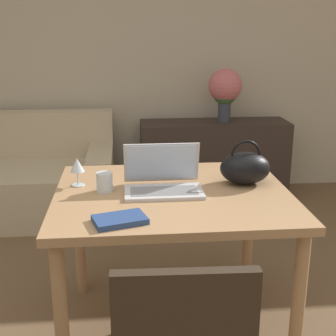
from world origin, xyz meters
name	(u,v)px	position (x,y,z in m)	size (l,w,h in m)	color
wall_back	(133,48)	(0.00, 2.96, 1.35)	(10.00, 0.06, 2.70)	#BCB29E
dining_table	(172,210)	(0.13, 0.68, 0.68)	(1.13, 0.96, 0.77)	#A87F56
couch	(7,181)	(-1.10, 2.42, 0.28)	(1.80, 0.92, 0.82)	#C1B293
sideboard	(214,160)	(0.72, 2.65, 0.36)	(1.33, 0.40, 0.72)	#332823
laptop	(163,178)	(0.09, 0.72, 0.83)	(0.38, 0.27, 0.22)	silver
drinking_glass	(104,182)	(-0.19, 0.71, 0.82)	(0.08, 0.08, 0.09)	silver
wine_glass	(77,166)	(-0.33, 0.81, 0.87)	(0.07, 0.07, 0.14)	silver
handbag	(245,168)	(0.51, 0.77, 0.86)	(0.25, 0.19, 0.23)	black
flower_vase	(225,89)	(0.80, 2.62, 1.01)	(0.29, 0.29, 0.47)	#333847
book	(120,220)	(-0.12, 0.33, 0.79)	(0.24, 0.19, 0.02)	navy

